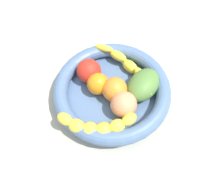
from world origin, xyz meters
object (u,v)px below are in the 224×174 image
Objects in this scene: banana_draped_left at (97,126)px; mango_green at (143,85)px; orange_front at (115,90)px; fruit_bowl at (112,90)px; orange_mid_left at (98,84)px; banana_draped_right at (128,66)px; tomato_red at (89,71)px; peach_blush at (124,104)px.

banana_draped_left is 17.11cm from mango_green.
fruit_bowl is at bearing 49.67° from orange_front.
mango_green is at bearing -76.93° from orange_mid_left.
banana_draped_right is 9.39cm from orange_front.
orange_mid_left is at bearing -132.19° from tomato_red.
peach_blush is at bearing -172.72° from banana_draped_right.
fruit_bowl is 1.60× the size of banana_draped_left.
peach_blush is 1.00× the size of tomato_red.
mango_green is at bearing -135.64° from banana_draped_right.
mango_green is (-5.57, -5.45, 0.39)cm from banana_draped_right.
banana_draped_left is 16.60cm from tomato_red.
fruit_bowl is 4.65× the size of tomato_red.
peach_blush and tomato_red have the same top height.
tomato_red is (-5.14, 10.20, 0.73)cm from banana_draped_right.
orange_front is at bearing 41.26° from peach_blush.
tomato_red is at bearing 66.90° from fruit_bowl.
mango_green is at bearing -30.92° from banana_draped_left.
peach_blush is at bearing -123.44° from tomato_red.
fruit_bowl is at bearing 43.01° from peach_blush.
peach_blush reaches higher than fruit_bowl.
banana_draped_right is at bearing -38.37° from orange_mid_left.
banana_draped_left is at bearing 176.62° from fruit_bowl.
peach_blush reaches higher than orange_mid_left.
banana_draped_left is 2.97× the size of orange_front.
orange_front is 7.98cm from mango_green.
mango_green is (14.68, -8.79, 0.12)cm from banana_draped_left.
tomato_red is at bearing 116.75° from banana_draped_right.
orange_front is at bearing -99.55° from orange_mid_left.
fruit_bowl is 4.74× the size of orange_front.
tomato_red is (15.11, 6.86, 0.47)cm from banana_draped_left.
orange_mid_left is (11.87, 3.29, 0.05)cm from banana_draped_left.
orange_mid_left reaches higher than banana_draped_left.
banana_draped_left is 12.32cm from orange_mid_left.
orange_mid_left is (0.84, 4.99, -0.36)cm from orange_front.
peach_blush is (-4.60, -8.29, 0.42)cm from orange_mid_left.
orange_front is at bearing 169.91° from banana_draped_right.
orange_mid_left reaches higher than banana_draped_right.
mango_green is 15.66cm from tomato_red.
banana_draped_right is 7.80cm from mango_green.
orange_front reaches higher than banana_draped_left.
peach_blush is (7.28, -5.00, 0.47)cm from banana_draped_left.
orange_front reaches higher than orange_mid_left.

